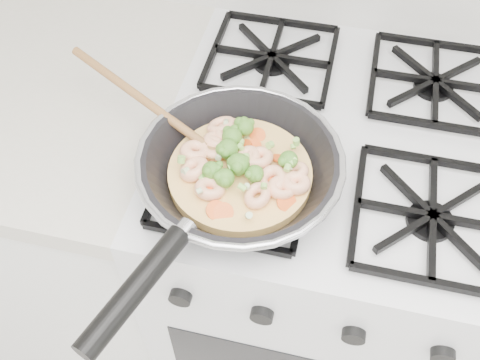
# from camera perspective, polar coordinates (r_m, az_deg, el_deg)

# --- Properties ---
(stove) EXTENTS (0.60, 0.60, 0.92)m
(stove) POSITION_cam_1_polar(r_m,az_deg,el_deg) (1.30, 7.67, -8.46)
(stove) COLOR silver
(stove) RESTS_ON ground
(counter_left) EXTENTS (1.00, 0.60, 0.90)m
(counter_left) POSITION_cam_1_polar(r_m,az_deg,el_deg) (1.52, -23.56, -1.98)
(counter_left) COLOR white
(counter_left) RESTS_ON ground
(skillet) EXTENTS (0.47, 0.48, 0.10)m
(skillet) POSITION_cam_1_polar(r_m,az_deg,el_deg) (0.80, -0.29, 1.08)
(skillet) COLOR black
(skillet) RESTS_ON stove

